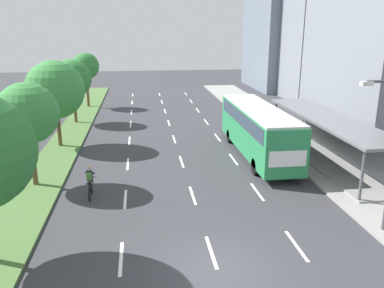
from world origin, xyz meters
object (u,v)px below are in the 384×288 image
at_px(cyclist, 90,183).
at_px(median_tree_third, 55,90).
at_px(bus_shelter, 331,134).
at_px(median_tree_second, 27,114).
at_px(bus, 258,127).
at_px(median_tree_fourth, 72,78).
at_px(median_tree_fifth, 86,66).

xyz_separation_m(cyclist, median_tree_third, (-3.25, 9.50, 3.45)).
distance_m(bus_shelter, median_tree_second, 18.23).
bearing_deg(bus, median_tree_fourth, 139.96).
bearing_deg(bus, cyclist, -152.17).
bearing_deg(cyclist, median_tree_fifth, 96.84).
bearing_deg(median_tree_fourth, median_tree_fifth, 88.05).
relative_size(bus, median_tree_fourth, 1.98).
bearing_deg(median_tree_fifth, bus, -54.83).
relative_size(median_tree_third, median_tree_fifth, 1.07).
height_order(cyclist, median_tree_second, median_tree_second).
bearing_deg(median_tree_fourth, cyclist, -79.33).
bearing_deg(median_tree_third, bus_shelter, -17.88).
distance_m(bus_shelter, median_tree_fifth, 27.61).
bearing_deg(median_tree_second, median_tree_fifth, 89.37).
bearing_deg(median_tree_fifth, median_tree_second, -90.63).
bearing_deg(median_tree_third, median_tree_fourth, 89.80).
distance_m(cyclist, median_tree_second, 5.00).
bearing_deg(median_tree_second, bus, 14.82).
bearing_deg(median_tree_second, median_tree_fourth, 90.03).
xyz_separation_m(median_tree_third, median_tree_fifth, (0.28, 15.17, 0.23)).
height_order(bus_shelter, median_tree_third, median_tree_third).
bearing_deg(bus_shelter, median_tree_third, 162.12).
height_order(median_tree_third, median_tree_fourth, median_tree_third).
bearing_deg(median_tree_second, bus_shelter, 5.60).
bearing_deg(bus_shelter, median_tree_fifth, 130.23).
relative_size(bus_shelter, median_tree_second, 2.40).
relative_size(bus_shelter, median_tree_third, 2.19).
relative_size(bus, median_tree_fifth, 1.95).
xyz_separation_m(bus, median_tree_third, (-13.76, 3.95, 2.17)).
height_order(cyclist, median_tree_third, median_tree_third).
height_order(median_tree_third, median_tree_fifth, median_tree_third).
bearing_deg(bus_shelter, cyclist, -166.02).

